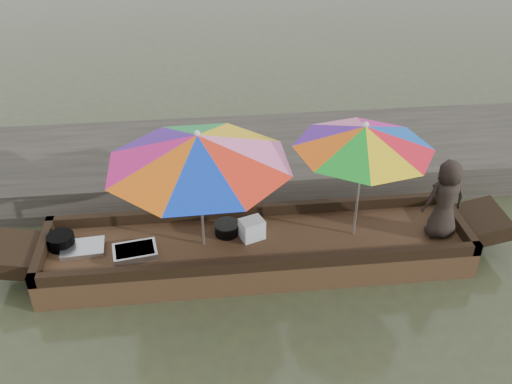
{
  "coord_description": "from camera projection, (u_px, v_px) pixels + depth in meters",
  "views": [
    {
      "loc": [
        -0.64,
        -5.57,
        4.69
      ],
      "look_at": [
        0.0,
        0.1,
        1.0
      ],
      "focal_mm": 40.0,
      "sensor_mm": 36.0,
      "label": 1
    }
  ],
  "objects": [
    {
      "name": "water",
      "position": [
        257.0,
        262.0,
        7.26
      ],
      "size": [
        80.0,
        80.0,
        0.0
      ],
      "primitive_type": "plane",
      "color": "#424C2C",
      "rests_on": "ground"
    },
    {
      "name": "dock",
      "position": [
        241.0,
        160.0,
        8.96
      ],
      "size": [
        22.0,
        2.2,
        0.5
      ],
      "primitive_type": "cube",
      "color": "#2D2B26",
      "rests_on": "ground"
    },
    {
      "name": "boat_hull",
      "position": [
        257.0,
        251.0,
        7.16
      ],
      "size": [
        5.26,
        1.2,
        0.35
      ],
      "primitive_type": "cube",
      "color": "#3B2819",
      "rests_on": "water"
    },
    {
      "name": "cooking_pot",
      "position": [
        61.0,
        241.0,
        6.92
      ],
      "size": [
        0.32,
        0.32,
        0.17
      ],
      "primitive_type": "cylinder",
      "color": "black",
      "rests_on": "boat_hull"
    },
    {
      "name": "tray_crayfish",
      "position": [
        135.0,
        252.0,
        6.8
      ],
      "size": [
        0.56,
        0.43,
        0.09
      ],
      "primitive_type": "cube",
      "rotation": [
        0.0,
        0.0,
        0.16
      ],
      "color": "silver",
      "rests_on": "boat_hull"
    },
    {
      "name": "tray_scallop",
      "position": [
        83.0,
        248.0,
        6.89
      ],
      "size": [
        0.54,
        0.39,
        0.06
      ],
      "primitive_type": "cube",
      "rotation": [
        0.0,
        0.0,
        0.08
      ],
      "color": "silver",
      "rests_on": "boat_hull"
    },
    {
      "name": "charcoal_grill",
      "position": [
        227.0,
        229.0,
        7.14
      ],
      "size": [
        0.3,
        0.3,
        0.14
      ],
      "primitive_type": "cylinder",
      "color": "black",
      "rests_on": "boat_hull"
    },
    {
      "name": "supply_bag",
      "position": [
        252.0,
        229.0,
        7.05
      ],
      "size": [
        0.34,
        0.3,
        0.26
      ],
      "primitive_type": "cube",
      "rotation": [
        0.0,
        0.0,
        0.36
      ],
      "color": "silver",
      "rests_on": "boat_hull"
    },
    {
      "name": "vendor",
      "position": [
        445.0,
        199.0,
        6.89
      ],
      "size": [
        0.54,
        0.37,
        1.05
      ],
      "primitive_type": "imported",
      "rotation": [
        0.0,
        0.0,
        3.21
      ],
      "color": "black",
      "rests_on": "boat_hull"
    },
    {
      "name": "umbrella_bow",
      "position": [
        201.0,
        191.0,
        6.58
      ],
      "size": [
        2.8,
        2.8,
        1.55
      ],
      "primitive_type": null,
      "rotation": [
        0.0,
        0.0,
        -0.37
      ],
      "color": "pink",
      "rests_on": "boat_hull"
    },
    {
      "name": "umbrella_stern",
      "position": [
        359.0,
        181.0,
        6.76
      ],
      "size": [
        1.89,
        1.89,
        1.55
      ],
      "primitive_type": null,
      "rotation": [
        0.0,
        0.0,
        -0.17
      ],
      "color": "blue",
      "rests_on": "boat_hull"
    }
  ]
}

